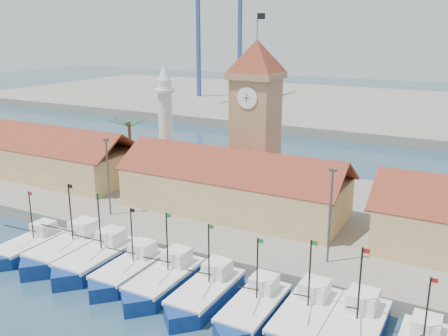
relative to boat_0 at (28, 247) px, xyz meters
The scene contains 20 objects.
ground 14.74m from the boat_0, ahead, with size 400.00×400.00×0.00m, color #1C3A4D.
quay 26.29m from the boat_0, 56.34° to the left, with size 140.00×32.00×1.50m, color gray.
terminal 108.86m from the boat_0, 82.31° to the left, with size 240.00×80.00×2.00m, color gray.
boat_0 is the anchor object (origin of this frame).
boat_1 4.45m from the boat_0, 14.54° to the left, with size 3.91×10.70×8.10m.
boat_2 8.32m from the boat_0, ahead, with size 3.75×10.28×7.78m.
boat_3 12.51m from the boat_0, ahead, with size 3.45×9.45×7.15m.
boat_4 16.49m from the boat_0, ahead, with size 3.59×9.84×7.44m.
boat_5 20.85m from the boat_0, ahead, with size 3.53×9.66×7.31m.
boat_6 25.47m from the boat_0, ahead, with size 3.44×9.43×7.14m.
boat_7 29.56m from the boat_0, ahead, with size 3.65×10.01×7.57m.
boat_8 33.38m from the boat_0, ahead, with size 3.78×10.36×7.84m.
hall_left 25.18m from the boat_0, 134.27° to the left, with size 31.20×10.13×7.61m.
hall_center 23.30m from the boat_0, 50.82° to the left, with size 27.04×10.13×7.61m.
clock_tower 30.15m from the boat_0, 58.60° to the left, with size 5.80×5.80×22.70m.
minaret 27.41m from the boat_0, 90.95° to the left, with size 3.00×3.00×16.30m.
palm_tree 25.11m from the boat_0, 102.81° to the left, with size 5.60×5.03×8.39m.
lamp_posts 18.92m from the boat_0, 33.25° to the left, with size 80.70×0.25×9.03m.
crane_blue_far 109.85m from the boat_0, 111.84° to the left, with size 1.00×33.53×48.65m.
crane_blue_near 111.09m from the boat_0, 105.32° to the left, with size 1.00×32.97×42.34m.
Camera 1 is at (25.55, -29.81, 22.61)m, focal length 40.00 mm.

